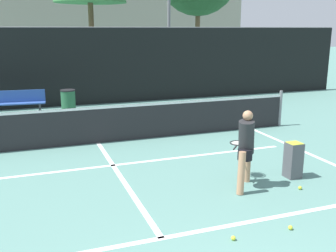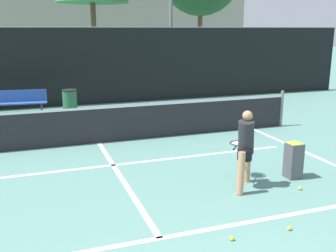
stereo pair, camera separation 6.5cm
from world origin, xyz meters
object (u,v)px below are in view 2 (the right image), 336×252
courtside_bench (18,102)px  trash_bin (70,102)px  player_practicing (245,146)px  parked_car (131,80)px  ball_hopper (294,160)px

courtside_bench → trash_bin: size_ratio=2.24×
player_practicing → parked_car: (0.74, 11.43, -0.22)m
courtside_bench → parked_car: 5.95m
player_practicing → ball_hopper: player_practicing is taller
trash_bin → parked_car: 4.97m
courtside_bench → parked_car: (4.79, 3.53, 0.08)m
player_practicing → parked_car: bearing=37.1°
courtside_bench → trash_bin: bearing=-6.4°
trash_bin → player_practicing: bearing=-72.6°
player_practicing → parked_car: size_ratio=0.32×
courtside_bench → parked_car: parked_car is taller
player_practicing → trash_bin: bearing=58.3°
player_practicing → courtside_bench: bearing=68.0°
player_practicing → parked_car: 11.46m
player_practicing → ball_hopper: (1.15, 0.09, -0.41)m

